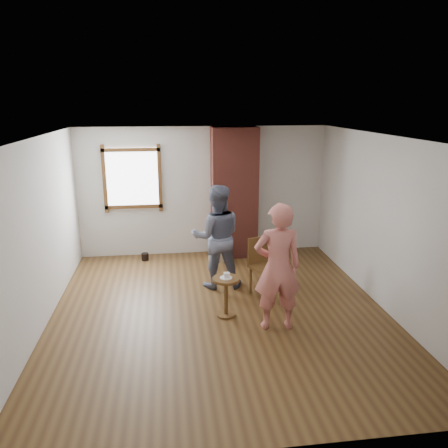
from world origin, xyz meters
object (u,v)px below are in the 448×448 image
(man, at_px, (217,237))
(person_pink, at_px, (278,267))
(stoneware_crock, at_px, (217,248))
(dining_chair_right, at_px, (274,257))
(dining_chair_left, at_px, (263,263))
(side_table, at_px, (226,290))

(man, bearing_deg, person_pink, 115.21)
(stoneware_crock, height_order, dining_chair_right, dining_chair_right)
(man, bearing_deg, dining_chair_right, -175.69)
(dining_chair_left, distance_m, man, 0.90)
(dining_chair_left, relative_size, man, 0.54)
(dining_chair_right, distance_m, side_table, 1.51)
(dining_chair_left, xyz_separation_m, person_pink, (-0.06, -1.13, 0.37))
(dining_chair_right, distance_m, man, 1.08)
(stoneware_crock, height_order, man, man)
(dining_chair_right, bearing_deg, person_pink, -93.83)
(dining_chair_left, xyz_separation_m, dining_chair_right, (0.28, 0.44, -0.07))
(dining_chair_right, bearing_deg, dining_chair_left, -113.74)
(side_table, height_order, person_pink, person_pink)
(dining_chair_right, xyz_separation_m, person_pink, (-0.34, -1.57, 0.44))
(dining_chair_left, height_order, person_pink, person_pink)
(stoneware_crock, bearing_deg, dining_chair_left, -71.09)
(person_pink, bearing_deg, stoneware_crock, -77.91)
(man, xyz_separation_m, person_pink, (0.66, -1.53, 0.02))
(stoneware_crock, xyz_separation_m, side_table, (-0.14, -2.36, 0.16))
(stoneware_crock, relative_size, person_pink, 0.27)
(dining_chair_left, height_order, man, man)
(side_table, xyz_separation_m, man, (-0.01, 1.10, 0.48))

